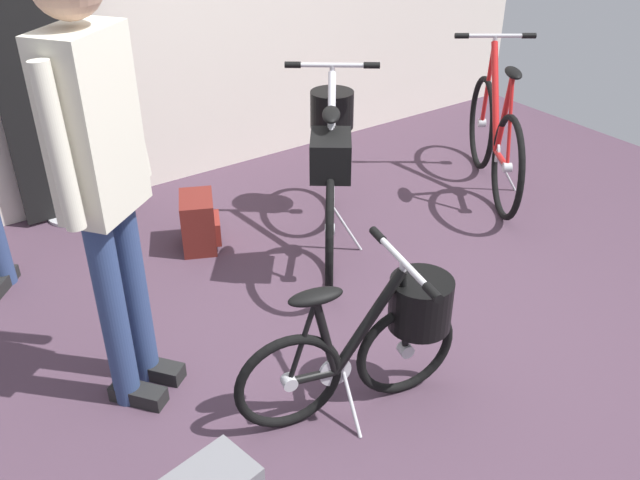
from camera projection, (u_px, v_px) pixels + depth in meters
name	position (u px, v px, depth m)	size (l,w,h in m)	color
ground_plane	(369.00, 356.00, 3.18)	(6.52, 6.52, 0.00)	#473342
floor_banner_stand	(51.00, 87.00, 3.93)	(0.60, 0.36, 1.84)	#B7B7BC
folding_bike_foreground	(379.00, 334.00, 2.77)	(0.96, 0.53, 0.70)	black
display_bike_left	(331.00, 165.00, 3.81)	(0.90, 1.19, 1.00)	black
display_bike_right	(495.00, 138.00, 4.49)	(0.83, 1.17, 0.97)	black
visitor_near_wall	(100.00, 167.00, 2.47)	(0.43, 0.39, 1.81)	navy
handbag_on_floor	(199.00, 222.00, 3.95)	(0.30, 0.34, 0.32)	maroon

